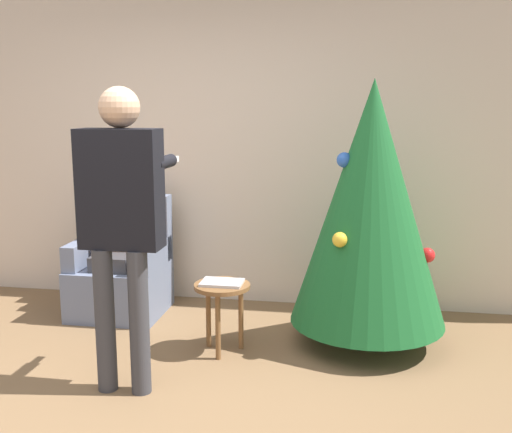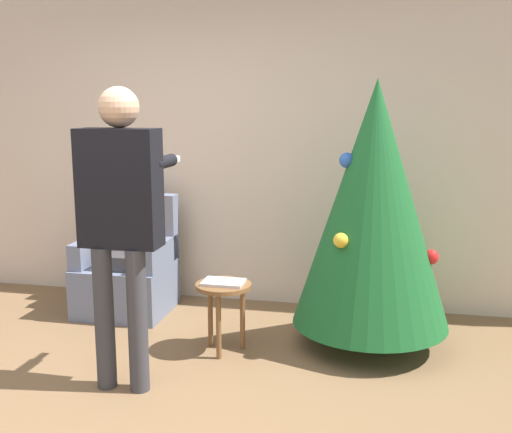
{
  "view_description": "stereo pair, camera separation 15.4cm",
  "coord_description": "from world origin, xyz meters",
  "px_view_note": "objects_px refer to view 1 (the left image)",
  "views": [
    {
      "loc": [
        1.23,
        -2.82,
        1.73
      ],
      "look_at": [
        0.6,
        0.89,
        1.02
      ],
      "focal_mm": 42.0,
      "sensor_mm": 36.0,
      "label": 1
    },
    {
      "loc": [
        1.38,
        -2.79,
        1.73
      ],
      "look_at": [
        0.6,
        0.89,
        1.02
      ],
      "focal_mm": 42.0,
      "sensor_mm": 36.0,
      "label": 2
    }
  ],
  "objects_px": {
    "christmas_tree": "(370,204)",
    "person_standing": "(121,209)",
    "armchair": "(122,273)",
    "person_seated": "(119,234)",
    "side_stool": "(222,296)"
  },
  "relations": [
    {
      "from": "person_seated",
      "to": "person_standing",
      "type": "height_order",
      "value": "person_standing"
    },
    {
      "from": "christmas_tree",
      "to": "armchair",
      "type": "distance_m",
      "value": 2.16
    },
    {
      "from": "person_standing",
      "to": "side_stool",
      "type": "xyz_separation_m",
      "value": [
        0.46,
        0.62,
        -0.71
      ]
    },
    {
      "from": "person_seated",
      "to": "side_stool",
      "type": "relative_size",
      "value": 2.49
    },
    {
      "from": "christmas_tree",
      "to": "person_seated",
      "type": "relative_size",
      "value": 1.54
    },
    {
      "from": "armchair",
      "to": "person_seated",
      "type": "xyz_separation_m",
      "value": [
        0.0,
        -0.03,
        0.34
      ]
    },
    {
      "from": "christmas_tree",
      "to": "person_standing",
      "type": "distance_m",
      "value": 1.74
    },
    {
      "from": "person_seated",
      "to": "person_standing",
      "type": "distance_m",
      "value": 1.45
    },
    {
      "from": "christmas_tree",
      "to": "person_standing",
      "type": "bearing_deg",
      "value": -147.34
    },
    {
      "from": "christmas_tree",
      "to": "side_stool",
      "type": "height_order",
      "value": "christmas_tree"
    },
    {
      "from": "side_stool",
      "to": "person_seated",
      "type": "bearing_deg",
      "value": 147.63
    },
    {
      "from": "armchair",
      "to": "christmas_tree",
      "type": "bearing_deg",
      "value": -10.04
    },
    {
      "from": "christmas_tree",
      "to": "armchair",
      "type": "xyz_separation_m",
      "value": [
        -2.01,
        0.36,
        -0.7
      ]
    },
    {
      "from": "armchair",
      "to": "side_stool",
      "type": "bearing_deg",
      "value": -33.5
    },
    {
      "from": "armchair",
      "to": "side_stool",
      "type": "relative_size",
      "value": 1.95
    }
  ]
}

